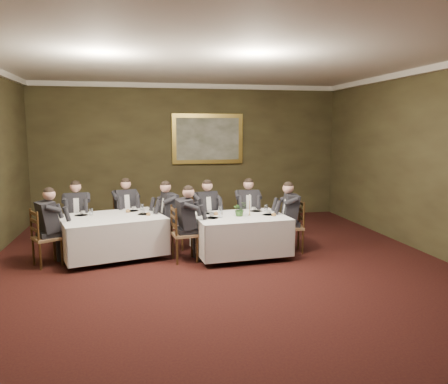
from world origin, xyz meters
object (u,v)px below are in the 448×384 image
object	(u,v)px
chair_sec_endleft	(47,250)
centerpiece	(240,208)
chair_sec_backright	(126,229)
chair_main_endleft	(184,245)
painting	(208,139)
diner_sec_endright	(170,224)
table_second	(112,233)
chair_main_backright	(247,229)
diner_sec_backright	(126,218)
candlestick	(250,207)
diner_sec_backleft	(77,223)
diner_main_endleft	(185,233)
diner_main_backleft	(206,221)
chair_sec_backleft	(78,234)
diner_main_backright	(248,219)
diner_main_endright	(292,226)
diner_sec_endleft	(47,237)
chair_main_endright	(292,237)
table_main	(240,232)
chair_main_backleft	(205,232)
chair_sec_endright	(171,235)

from	to	relation	value
chair_sec_endleft	centerpiece	xyz separation A→B (m)	(3.39, -0.10, 0.62)
chair_sec_backright	chair_sec_endleft	bearing A→B (deg)	28.95
chair_main_endleft	painting	bearing A→B (deg)	157.12
diner_sec_endright	chair_sec_endleft	world-z (taller)	diner_sec_endright
table_second	chair_main_backright	xyz separation A→B (m)	(2.69, 0.50, -0.17)
diner_sec_backright	candlestick	size ratio (longest dim) A/B	3.26
diner_sec_backleft	centerpiece	size ratio (longest dim) A/B	4.77
chair_sec_backright	chair_main_endleft	bearing A→B (deg)	108.52
table_second	diner_main_endleft	size ratio (longest dim) A/B	1.55
diner_main_backleft	chair_sec_backleft	distance (m)	2.54
diner_main_backright	painting	world-z (taller)	painting
diner_main_backleft	centerpiece	world-z (taller)	diner_main_backleft
diner_sec_backleft	chair_sec_backright	distance (m)	0.99
chair_main_backright	painting	bearing A→B (deg)	-75.71
diner_sec_backleft	chair_main_endleft	bearing A→B (deg)	142.29
diner_sec_backleft	chair_sec_backright	xyz separation A→B (m)	(0.92, 0.27, -0.23)
diner_main_endright	chair_sec_backright	xyz separation A→B (m)	(-3.14, 1.32, -0.23)
table_second	diner_main_backright	distance (m)	2.73
chair_main_endleft	diner_sec_backleft	world-z (taller)	diner_sec_backleft
diner_sec_endleft	chair_main_endright	bearing A→B (deg)	61.52
table_main	chair_main_endright	distance (m)	1.07
chair_sec_backright	diner_sec_backright	xyz separation A→B (m)	(0.00, -0.01, 0.23)
table_main	diner_main_backright	distance (m)	0.96
diner_main_endleft	painting	world-z (taller)	painting
candlestick	painting	world-z (taller)	painting
chair_main_backleft	diner_main_endleft	xyz separation A→B (m)	(-0.52, -0.90, 0.23)
chair_sec_backleft	chair_sec_backright	distance (m)	0.96
table_second	centerpiece	distance (m)	2.38
chair_sec_endright	diner_sec_endright	world-z (taller)	diner_sec_endright
chair_sec_backright	chair_main_backright	bearing A→B (deg)	151.69
chair_main_backleft	chair_main_backright	world-z (taller)	same
chair_sec_endright	centerpiece	world-z (taller)	centerpiece
diner_main_endleft	chair_main_endright	size ratio (longest dim) A/B	1.35
chair_sec_endright	table_main	bearing A→B (deg)	-132.71
diner_sec_backleft	chair_sec_endright	distance (m)	1.87
diner_sec_endright	diner_sec_endleft	xyz separation A→B (m)	(-2.16, -0.60, 0.00)
chair_sec_backleft	diner_sec_backleft	world-z (taller)	diner_sec_backleft
chair_main_backright	chair_main_endleft	world-z (taller)	same
diner_sec_endleft	centerpiece	distance (m)	3.41
diner_sec_backleft	diner_sec_endleft	xyz separation A→B (m)	(-0.37, -1.05, 0.00)
table_second	candlestick	distance (m)	2.57
centerpiece	painting	bearing A→B (deg)	89.82
chair_sec_endleft	centerpiece	world-z (taller)	centerpiece
table_second	chair_sec_endright	distance (m)	1.15
diner_main_backright	centerpiece	size ratio (longest dim) A/B	4.77
diner_sec_endleft	candlestick	xyz separation A→B (m)	(3.58, -0.09, 0.40)
centerpiece	painting	xyz separation A→B (m)	(0.01, 3.75, 1.18)
chair_sec_backright	painting	bearing A→B (deg)	-148.51
diner_main_endright	painting	world-z (taller)	painting
diner_sec_backleft	diner_main_endleft	bearing A→B (deg)	142.47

